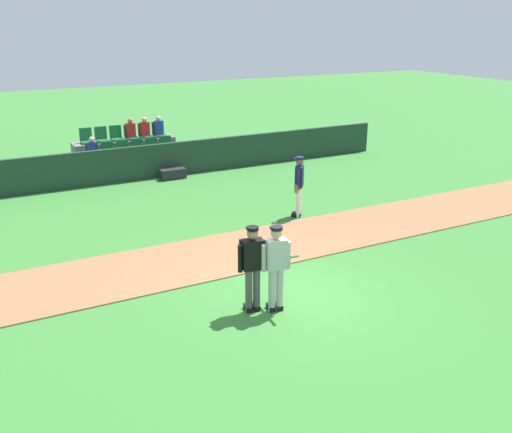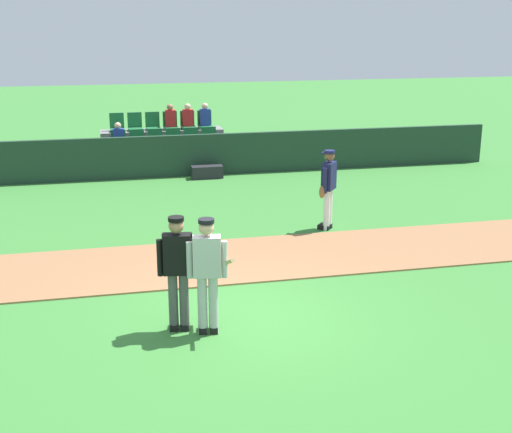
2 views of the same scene
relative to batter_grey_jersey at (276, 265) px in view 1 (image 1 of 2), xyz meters
name	(u,v)px [view 1 (image 1 of 2)]	position (x,y,z in m)	size (l,w,h in m)	color
ground_plane	(287,296)	(0.50, 0.42, -0.97)	(80.00, 80.00, 0.00)	#387A33
infield_dirt_path	(232,252)	(0.50, 3.02, -0.95)	(28.00, 2.51, 0.03)	#936642
dugout_fence	(140,163)	(0.50, 10.59, -0.36)	(20.00, 0.16, 1.21)	#1E3828
stadium_bleachers	(128,157)	(0.51, 12.05, -0.46)	(3.90, 2.10, 1.90)	slate
batter_grey_jersey	(276,265)	(0.00, 0.00, 0.00)	(0.64, 0.80, 1.76)	#B2B2B2
umpire_home_plate	(252,264)	(-0.41, 0.21, 0.03)	(0.58, 0.35, 1.76)	#4C4C4C
runner_navy_jersey	(299,184)	(3.36, 4.58, -0.01)	(0.52, 0.54, 1.76)	white
equipment_bag	(173,174)	(1.56, 10.14, -0.79)	(0.90, 0.36, 0.36)	#232328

